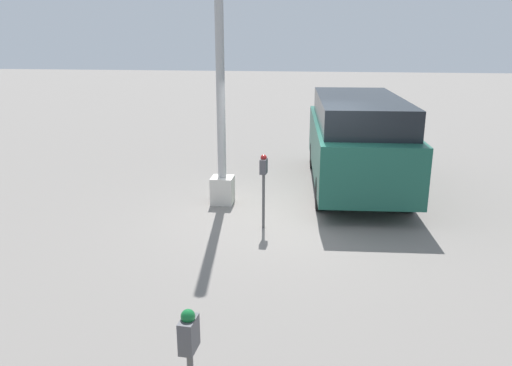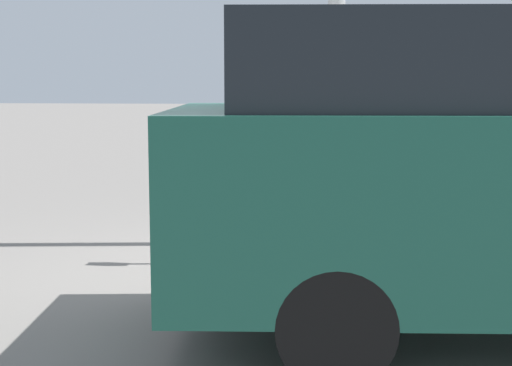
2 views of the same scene
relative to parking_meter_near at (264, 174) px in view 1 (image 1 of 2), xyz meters
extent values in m
plane|color=slate|center=(0.62, -0.47, -0.99)|extent=(80.00, 80.00, 0.00)
cylinder|color=#4C4C4C|center=(0.00, 0.00, -0.49)|extent=(0.05, 0.05, 1.00)
cube|color=#47474C|center=(0.00, 0.00, 0.14)|extent=(0.21, 0.13, 0.26)
sphere|color=maroon|center=(0.00, 0.00, 0.30)|extent=(0.11, 0.11, 0.11)
cube|color=#47474C|center=(-5.11, -0.01, 0.17)|extent=(0.21, 0.13, 0.26)
sphere|color=#14662D|center=(-5.11, -0.01, 0.32)|extent=(0.11, 0.11, 0.11)
cube|color=beige|center=(1.25, 0.98, -0.71)|extent=(0.44, 0.44, 0.55)
cylinder|color=#9E9E9E|center=(1.25, 0.98, 2.03)|extent=(0.17, 0.17, 4.93)
cube|color=#195142|center=(2.77, -1.76, -0.09)|extent=(5.27, 2.17, 1.14)
cube|color=black|center=(2.64, -1.77, 0.76)|extent=(4.23, 1.96, 0.56)
cube|color=orange|center=(5.27, -1.01, -0.51)|extent=(0.09, 0.12, 0.20)
cylinder|color=black|center=(4.32, -0.84, -0.66)|extent=(0.67, 0.26, 0.66)
cylinder|color=black|center=(4.42, -2.50, -0.66)|extent=(0.67, 0.26, 0.66)
cylinder|color=black|center=(1.12, -1.02, -0.66)|extent=(0.67, 0.26, 0.66)
cylinder|color=black|center=(1.21, -2.68, -0.66)|extent=(0.67, 0.26, 0.66)
camera|label=1|loc=(-8.26, -0.92, 2.30)|focal=35.00mm
camera|label=2|loc=(1.12, -6.80, 0.69)|focal=55.00mm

